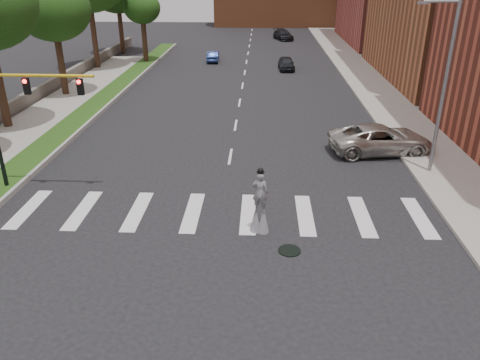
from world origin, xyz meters
TOP-DOWN VIEW (x-y plane):
  - ground_plane at (0.00, 0.00)m, footprint 160.00×160.00m
  - grass_median at (-11.50, 20.00)m, footprint 2.00×60.00m
  - median_curb at (-10.45, 20.00)m, footprint 0.20×60.00m
  - sidewalk_left at (-14.50, 10.00)m, footprint 4.00×60.00m
  - sidewalk_right at (12.50, 25.00)m, footprint 5.00×90.00m
  - stone_wall at (-17.00, 22.00)m, footprint 0.50×56.00m
  - manhole at (3.00, -2.00)m, footprint 0.90×0.90m
  - streetlight at (10.90, 6.00)m, footprint 2.05×0.20m
  - traffic_signal at (-9.78, 3.00)m, footprint 5.30×0.23m
  - stilt_performer at (1.79, -0.52)m, footprint 0.83×0.58m
  - suv_crossing at (9.00, 9.06)m, footprint 6.45×3.66m
  - car_near at (4.45, 33.67)m, footprint 1.79×4.07m
  - car_mid at (-3.93, 37.97)m, footprint 1.43×3.75m
  - car_far at (4.99, 56.27)m, footprint 3.37×5.38m
  - tree_3 at (-15.24, 21.66)m, footprint 6.05×6.05m
  - tree_6 at (-11.63, 36.79)m, footprint 4.09×4.09m

SIDE VIEW (x-z plane):
  - ground_plane at x=0.00m, z-range 0.00..0.00m
  - manhole at x=3.00m, z-range 0.00..0.04m
  - sidewalk_left at x=-14.50m, z-range 0.00..0.18m
  - sidewalk_right at x=12.50m, z-range 0.00..0.18m
  - grass_median at x=-11.50m, z-range 0.00..0.25m
  - median_curb at x=-10.45m, z-range 0.00..0.28m
  - stone_wall at x=-17.00m, z-range 0.00..1.10m
  - car_mid at x=-3.93m, z-range 0.00..1.22m
  - car_near at x=4.45m, z-range 0.00..1.36m
  - car_far at x=4.99m, z-range 0.00..1.45m
  - suv_crossing at x=9.00m, z-range 0.00..1.70m
  - stilt_performer at x=1.79m, z-range -0.30..2.64m
  - traffic_signal at x=-9.78m, z-range 1.05..7.25m
  - streetlight at x=10.90m, z-range 0.40..9.40m
  - tree_6 at x=-11.63m, z-range 2.07..9.88m
  - tree_3 at x=-15.24m, z-range 2.24..11.96m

